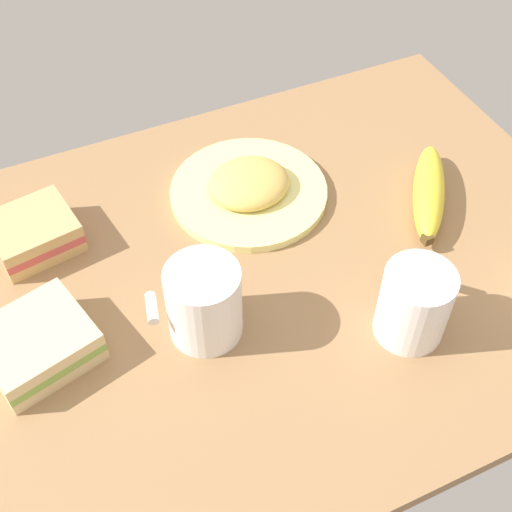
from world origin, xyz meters
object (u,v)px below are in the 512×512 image
Objects in this scene: sandwich_main at (38,344)px; banana at (429,192)px; sandwich_side at (34,233)px; coffee_mug_spare at (415,303)px; plate_of_food at (249,188)px; coffee_mug_milky at (204,302)px.

sandwich_main reaches higher than banana.
banana is (-49.08, 14.12, -0.15)cm from sandwich_side.
coffee_mug_spare is at bearing 160.41° from sandwich_main.
coffee_mug_spare is (-7.58, 27.58, 3.54)cm from plate_of_food.
coffee_mug_milky is 1.13× the size of coffee_mug_spare.
coffee_mug_milky is at bearing 53.32° from plate_of_food.
coffee_mug_spare is at bearing 105.37° from plate_of_food.
coffee_mug_milky is 25.61cm from sandwich_side.
sandwich_side is at bearing -54.80° from coffee_mug_milky.
coffee_mug_spare is 0.70× the size of sandwich_main.
sandwich_main is 52.39cm from banana.
plate_of_food and banana have the same top height.
sandwich_side is at bearing -16.04° from banana.
sandwich_main is 0.79× the size of banana.
coffee_mug_milky is at bearing 166.74° from sandwich_main.
coffee_mug_milky reaches higher than sandwich_side.
coffee_mug_spare is 41.36cm from sandwich_main.
sandwich_main is (38.88, -13.84, -2.64)cm from coffee_mug_spare.
plate_of_food is 1.23× the size of banana.
sandwich_main is at bearing -13.26° from coffee_mug_milky.
coffee_mug_milky is at bearing 10.99° from banana.
sandwich_side reaches higher than plate_of_food.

